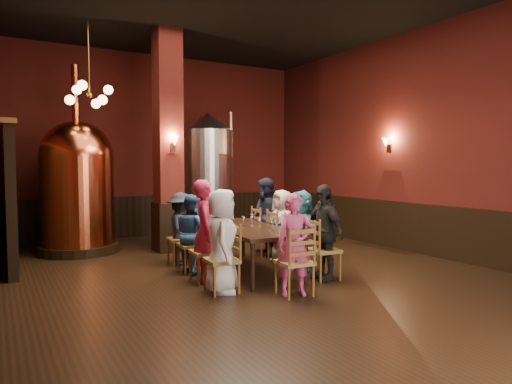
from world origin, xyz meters
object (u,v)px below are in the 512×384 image
person_1 (205,231)px  steel_vessel (208,176)px  dining_table (247,230)px  copper_kettle (78,185)px  person_0 (222,241)px  rose_vase (222,209)px  person_2 (192,233)px

person_1 → steel_vessel: size_ratio=0.52×
dining_table → copper_kettle: copper_kettle is taller
dining_table → copper_kettle: bearing=128.9°
copper_kettle → steel_vessel: bearing=6.9°
person_0 → steel_vessel: size_ratio=0.48×
rose_vase → person_1: bearing=-125.4°
steel_vessel → rose_vase: (-0.83, -2.51, -0.55)m
dining_table → steel_vessel: 3.70m
person_2 → rose_vase: size_ratio=4.06×
person_1 → person_2: 0.67m
copper_kettle → steel_vessel: (3.03, 0.37, 0.14)m
dining_table → person_2: bearing=158.8°
dining_table → person_1: (-0.87, -0.27, 0.09)m
steel_vessel → person_2: bearing=-118.3°
steel_vessel → copper_kettle: bearing=-173.1°
person_2 → rose_vase: (0.85, 0.61, 0.31)m
steel_vessel → rose_vase: size_ratio=9.44×
dining_table → person_2: 0.91m
copper_kettle → steel_vessel: 3.06m
person_0 → copper_kettle: bearing=40.6°
person_1 → steel_vessel: (1.73, 3.77, 0.73)m
person_0 → person_1: 0.67m
dining_table → person_1: size_ratio=1.58×
person_0 → steel_vessel: bearing=1.7°
person_1 → person_2: size_ratio=1.20×
person_1 → rose_vase: person_1 is taller
person_1 → copper_kettle: bearing=44.4°
copper_kettle → steel_vessel: size_ratio=1.25×
dining_table → person_0: size_ratio=1.70×
person_0 → person_2: 1.33m
steel_vessel → rose_vase: bearing=-108.2°
dining_table → person_2: size_ratio=1.90×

